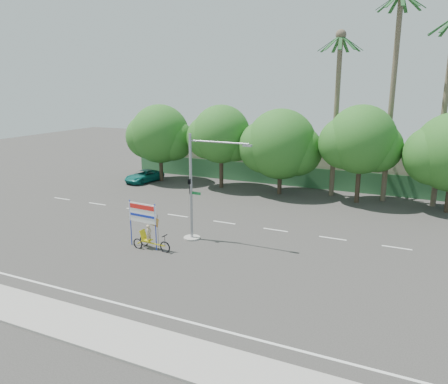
% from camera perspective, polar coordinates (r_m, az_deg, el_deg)
% --- Properties ---
extents(ground, '(120.00, 120.00, 0.00)m').
position_cam_1_polar(ground, '(24.93, -3.68, -9.79)').
color(ground, '#33302D').
rests_on(ground, ground).
extents(sidewalk_near, '(50.00, 2.40, 0.12)m').
position_cam_1_polar(sidewalk_near, '(19.43, -14.89, -17.48)').
color(sidewalk_near, gray).
rests_on(sidewalk_near, ground).
extents(fence, '(38.00, 0.08, 2.00)m').
position_cam_1_polar(fence, '(43.82, 9.94, 1.94)').
color(fence, '#336B3D').
rests_on(fence, ground).
extents(building_left, '(12.00, 8.00, 4.00)m').
position_cam_1_polar(building_left, '(51.17, 0.47, 5.02)').
color(building_left, beige).
rests_on(building_left, ground).
extents(building_right, '(14.00, 8.00, 3.60)m').
position_cam_1_polar(building_right, '(46.76, 20.97, 2.97)').
color(building_right, beige).
rests_on(building_right, ground).
extents(tree_far_left, '(7.14, 6.00, 7.96)m').
position_cam_1_polar(tree_far_left, '(45.80, -8.41, 7.29)').
color(tree_far_left, '#473828').
rests_on(tree_far_left, ground).
extents(tree_left, '(6.66, 5.60, 8.07)m').
position_cam_1_polar(tree_left, '(42.33, -0.42, 7.29)').
color(tree_left, '#473828').
rests_on(tree_left, ground).
extents(tree_center, '(7.62, 6.40, 7.85)m').
position_cam_1_polar(tree_center, '(40.20, 7.36, 5.96)').
color(tree_center, '#473828').
rests_on(tree_center, ground).
extents(tree_right, '(6.90, 5.80, 8.36)m').
position_cam_1_polar(tree_right, '(38.57, 17.39, 6.25)').
color(tree_right, '#473828').
rests_on(tree_right, ground).
extents(palm_tall, '(3.73, 3.79, 17.45)m').
position_cam_1_polar(palm_tall, '(39.53, 21.30, 13.74)').
color(palm_tall, '#70604C').
rests_on(palm_tall, ground).
extents(palm_mid, '(3.73, 3.79, 15.45)m').
position_cam_1_polar(palm_mid, '(39.43, 27.06, 11.62)').
color(palm_mid, '#70604C').
rests_on(palm_mid, ground).
extents(palm_short, '(3.73, 3.79, 14.45)m').
position_cam_1_polar(palm_short, '(40.15, 14.56, 11.93)').
color(palm_short, '#70604C').
rests_on(palm_short, ground).
extents(traffic_signal, '(4.72, 1.10, 7.00)m').
position_cam_1_polar(traffic_signal, '(28.26, -3.80, -0.61)').
color(traffic_signal, gray).
rests_on(traffic_signal, ground).
extents(trike_billboard, '(3.07, 0.76, 3.02)m').
position_cam_1_polar(trike_billboard, '(27.57, -10.04, -4.89)').
color(trike_billboard, black).
rests_on(trike_billboard, ground).
extents(pickup_truck, '(2.81, 4.73, 1.23)m').
position_cam_1_polar(pickup_truck, '(46.22, -10.40, 2.06)').
color(pickup_truck, '#0F6B62').
rests_on(pickup_truck, ground).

